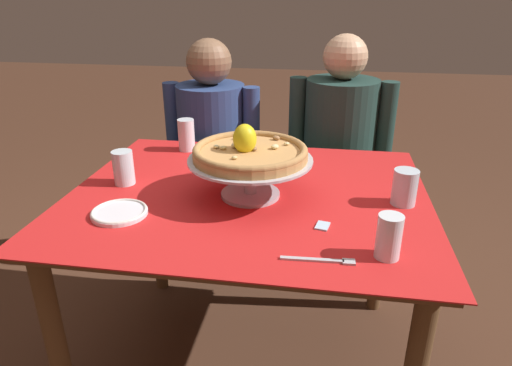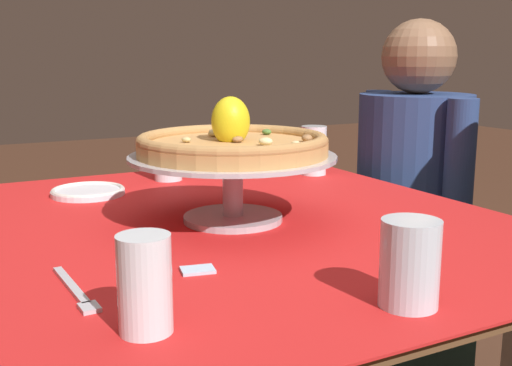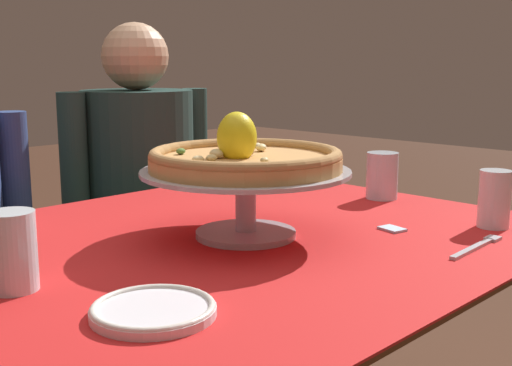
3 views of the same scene
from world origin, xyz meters
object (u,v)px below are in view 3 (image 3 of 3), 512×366
diner_right (141,224)px  dinner_fork (478,246)px  water_glass_front_right (494,203)px  pizza (245,157)px  water_glass_side_right (382,179)px  sugar_packet (392,229)px  water_glass_side_left (13,257)px  pizza_stand (246,189)px  side_plate (153,310)px

diner_right → dinner_fork: bearing=-92.8°
water_glass_front_right → pizza: bearing=142.8°
water_glass_side_right → sugar_packet: bearing=-142.4°
water_glass_front_right → dinner_fork: 0.17m
pizza → dinner_fork: (0.25, -0.36, -0.15)m
water_glass_side_right → water_glass_side_left: bearing=179.1°
pizza_stand → water_glass_side_right: bearing=1.9°
water_glass_side_left → side_plate: 0.25m
water_glass_front_right → sugar_packet: 0.22m
water_glass_side_left → diner_right: diner_right is taller
water_glass_side_left → diner_right: bearing=44.5°
pizza → water_glass_front_right: pizza is taller
side_plate → sugar_packet: (0.61, 0.02, -0.01)m
pizza → diner_right: 0.89m
water_glass_side_left → water_glass_side_right: bearing=-0.9°
water_glass_front_right → diner_right: bearing=95.6°
water_glass_front_right → water_glass_side_right: bearing=75.7°
pizza → side_plate: (-0.37, -0.20, -0.15)m
pizza_stand → side_plate: (-0.37, -0.20, -0.08)m
dinner_fork → diner_right: size_ratio=0.16×
water_glass_side_right → sugar_packet: 0.32m
pizza_stand → sugar_packet: (0.24, -0.18, -0.09)m
sugar_packet → diner_right: size_ratio=0.04×
pizza_stand → water_glass_side_right: pizza_stand is taller
sugar_packet → pizza: bearing=144.0°
water_glass_side_right → water_glass_front_right: size_ratio=0.97×
water_glass_side_left → water_glass_side_right: size_ratio=1.04×
water_glass_side_left → water_glass_front_right: (0.86, -0.34, 0.00)m
pizza_stand → dinner_fork: 0.44m
water_glass_side_left → diner_right: (0.75, 0.74, -0.22)m
pizza_stand → sugar_packet: pizza_stand is taller
sugar_packet → water_glass_side_right: bearing=37.6°
dinner_fork → side_plate: bearing=165.5°
dinner_fork → sugar_packet: bearing=91.2°
water_glass_front_right → diner_right: size_ratio=0.10×
water_glass_side_left → water_glass_front_right: size_ratio=1.01×
water_glass_side_left → water_glass_front_right: 0.92m
side_plate → dinner_fork: bearing=-14.5°
water_glass_side_right → pizza: bearing=-178.2°
water_glass_front_right → diner_right: 1.11m
pizza → sugar_packet: (0.24, -0.18, -0.15)m
water_glass_side_right → dinner_fork: (-0.24, -0.37, -0.05)m
pizza_stand → water_glass_front_right: 0.51m
sugar_packet → diner_right: (0.06, 0.95, -0.17)m
water_glass_side_right → sugar_packet: size_ratio=2.30×
side_plate → diner_right: diner_right is taller
water_glass_side_right → side_plate: bearing=-166.0°
water_glass_side_right → water_glass_front_right: (-0.08, -0.32, 0.00)m
side_plate → dinner_fork: 0.63m
dinner_fork → diner_right: 1.14m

